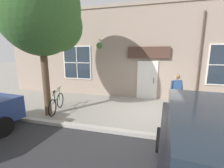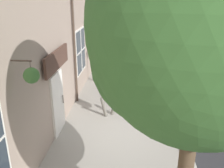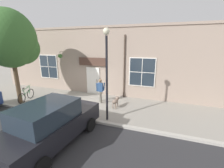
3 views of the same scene
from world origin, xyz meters
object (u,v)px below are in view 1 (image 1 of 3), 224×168
(pedestrian_walking, at_px, (177,89))
(leaning_bicycle, at_px, (57,103))
(parked_car_mid_block, at_px, (223,168))
(dog_on_leash, at_px, (211,107))
(street_tree_by_curb, at_px, (43,11))

(pedestrian_walking, height_order, leaning_bicycle, pedestrian_walking)
(pedestrian_walking, height_order, parked_car_mid_block, parked_car_mid_block)
(pedestrian_walking, xyz_separation_m, leaning_bicycle, (1.41, -5.04, -0.59))
(leaning_bicycle, bearing_deg, dog_on_leash, 98.56)
(street_tree_by_curb, bearing_deg, pedestrian_walking, 108.60)
(dog_on_leash, bearing_deg, leaning_bicycle, -81.44)
(dog_on_leash, bearing_deg, parked_car_mid_block, -17.01)
(dog_on_leash, distance_m, street_tree_by_curb, 7.38)
(pedestrian_walking, distance_m, street_tree_by_curb, 6.18)
(leaning_bicycle, distance_m, parked_car_mid_block, 5.97)
(pedestrian_walking, height_order, dog_on_leash, pedestrian_walking)
(dog_on_leash, distance_m, parked_car_mid_block, 4.41)
(parked_car_mid_block, bearing_deg, street_tree_by_curb, -120.30)
(pedestrian_walking, relative_size, street_tree_by_curb, 0.27)
(dog_on_leash, relative_size, street_tree_by_curb, 0.16)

